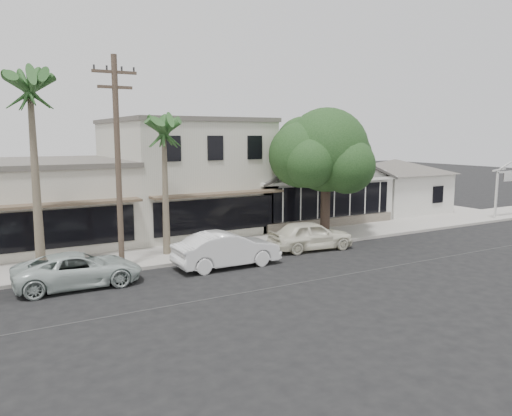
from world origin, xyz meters
TOP-DOWN VIEW (x-y plane):
  - ground at (0.00, 0.00)m, footprint 140.00×140.00m
  - sidewalk_north at (-8.00, 6.75)m, footprint 90.00×3.50m
  - corner_shop at (5.00, 12.47)m, footprint 10.40×8.60m
  - side_cottage at (13.20, 11.50)m, footprint 6.00×6.00m
  - row_building_near at (-3.00, 13.50)m, footprint 8.00×10.00m
  - row_building_midnear at (-12.00, 13.50)m, footprint 10.00×10.00m
  - utility_pole at (-9.00, 5.20)m, footprint 1.80×0.24m
  - car_0 at (0.40, 4.51)m, footprint 4.55×2.23m
  - car_1 at (-4.77, 3.65)m, footprint 4.74×1.65m
  - car_2 at (-11.01, 3.88)m, footprint 4.79×2.31m
  - shade_tree at (2.91, 6.87)m, footprint 6.58×5.95m
  - palm_east at (-6.45, 6.71)m, footprint 2.84×2.84m
  - palm_mid at (-12.11, 5.97)m, footprint 3.08×3.08m

SIDE VIEW (x-z plane):
  - ground at x=0.00m, z-range 0.00..0.00m
  - sidewalk_north at x=-8.00m, z-range 0.00..0.15m
  - car_2 at x=-11.01m, z-range 0.00..1.32m
  - car_0 at x=0.40m, z-range 0.00..1.49m
  - car_1 at x=-4.77m, z-range 0.00..1.56m
  - side_cottage at x=13.20m, z-range 0.00..3.00m
  - row_building_midnear at x=-12.00m, z-range 0.00..4.20m
  - corner_shop at x=5.00m, z-range 0.07..5.17m
  - row_building_near at x=-3.00m, z-range 0.00..6.50m
  - utility_pole at x=-9.00m, z-range 0.29..9.29m
  - shade_tree at x=2.91m, z-range 1.15..8.45m
  - palm_east at x=-6.45m, z-range 2.47..9.54m
  - palm_mid at x=-12.11m, z-range 3.14..11.95m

